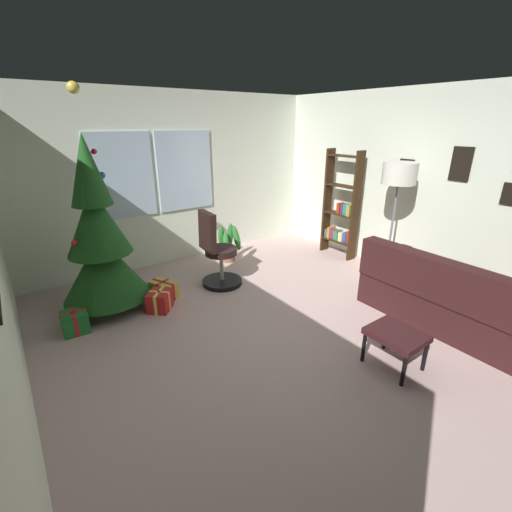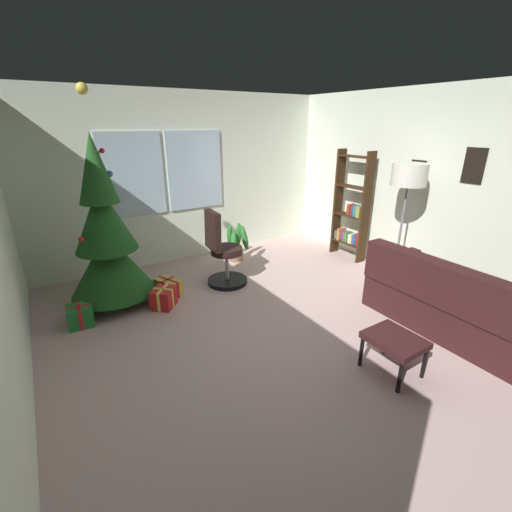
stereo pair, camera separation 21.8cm
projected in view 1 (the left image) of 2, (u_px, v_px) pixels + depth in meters
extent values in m
cube|color=#C4A39F|center=(292.00, 334.00, 3.86)|extent=(4.85, 5.46, 0.10)
cube|color=silver|center=(177.00, 180.00, 5.46)|extent=(4.85, 0.10, 2.60)
cube|color=silver|center=(122.00, 176.00, 4.90)|extent=(0.90, 0.03, 1.20)
cube|color=silver|center=(185.00, 171.00, 5.44)|extent=(0.90, 0.03, 1.20)
cube|color=silver|center=(431.00, 188.00, 4.74)|extent=(0.10, 5.46, 2.60)
cube|color=black|center=(406.00, 169.00, 4.90)|extent=(0.02, 0.21, 0.27)
cube|color=black|center=(461.00, 164.00, 4.31)|extent=(0.02, 0.24, 0.41)
cube|color=#321618|center=(450.00, 307.00, 3.92)|extent=(0.89, 1.91, 0.40)
cube|color=#321618|center=(441.00, 281.00, 3.58)|extent=(0.24, 1.90, 0.44)
cube|color=#321618|center=(387.00, 259.00, 4.48)|extent=(0.85, 0.16, 0.20)
cube|color=red|center=(447.00, 282.00, 3.65)|extent=(0.22, 0.42, 0.41)
cube|color=beige|center=(454.00, 285.00, 3.60)|extent=(0.21, 0.40, 0.42)
cube|color=#A43B39|center=(478.00, 293.00, 3.42)|extent=(0.25, 0.42, 0.42)
cube|color=#321618|center=(397.00, 335.00, 3.16)|extent=(0.40, 0.48, 0.06)
cylinder|color=black|center=(404.00, 371.00, 2.98)|extent=(0.04, 0.04, 0.31)
cylinder|color=black|center=(425.00, 356.00, 3.17)|extent=(0.04, 0.04, 0.31)
cylinder|color=black|center=(364.00, 347.00, 3.29)|extent=(0.04, 0.04, 0.31)
cylinder|color=black|center=(385.00, 335.00, 3.48)|extent=(0.04, 0.04, 0.31)
cylinder|color=#4C331E|center=(110.00, 302.00, 4.28)|extent=(0.12, 0.12, 0.16)
cone|color=#1B4B1B|center=(104.00, 267.00, 4.11)|extent=(0.99, 0.99, 0.76)
cone|color=#1B4B1B|center=(96.00, 221.00, 3.91)|extent=(0.71, 0.71, 0.76)
cone|color=#1B4B1B|center=(87.00, 170.00, 3.70)|extent=(0.44, 0.44, 0.76)
sphere|color=red|center=(74.00, 243.00, 3.71)|extent=(0.06, 0.06, 0.06)
sphere|color=gold|center=(106.00, 205.00, 4.09)|extent=(0.07, 0.07, 0.07)
sphere|color=silver|center=(89.00, 153.00, 3.76)|extent=(0.07, 0.07, 0.07)
sphere|color=blue|center=(102.00, 175.00, 3.87)|extent=(0.08, 0.08, 0.08)
sphere|color=#1E8C4C|center=(103.00, 231.00, 4.27)|extent=(0.06, 0.06, 0.06)
sphere|color=#B21433|center=(94.00, 151.00, 3.73)|extent=(0.06, 0.06, 0.06)
sphere|color=#F2D14C|center=(73.00, 87.00, 3.42)|extent=(0.12, 0.12, 0.12)
cube|color=red|center=(160.00, 301.00, 4.21)|extent=(0.37, 0.37, 0.24)
cube|color=#EAD84C|center=(160.00, 301.00, 4.21)|extent=(0.21, 0.20, 0.25)
cube|color=#EAD84C|center=(160.00, 301.00, 4.21)|extent=(0.22, 0.24, 0.25)
cube|color=#1E722D|center=(75.00, 322.00, 3.77)|extent=(0.28, 0.27, 0.24)
cube|color=red|center=(75.00, 322.00, 3.77)|extent=(0.27, 0.05, 0.24)
cube|color=red|center=(75.00, 322.00, 3.77)|extent=(0.05, 0.26, 0.24)
cube|color=gold|center=(164.00, 290.00, 4.51)|extent=(0.32, 0.40, 0.23)
cube|color=#B21919|center=(164.00, 290.00, 4.51)|extent=(0.18, 0.34, 0.23)
cube|color=#B21919|center=(164.00, 290.00, 4.51)|extent=(0.20, 0.12, 0.23)
cylinder|color=black|center=(222.00, 282.00, 4.93)|extent=(0.56, 0.56, 0.06)
cylinder|color=#B2B2B7|center=(222.00, 266.00, 4.84)|extent=(0.05, 0.05, 0.43)
cylinder|color=black|center=(221.00, 251.00, 4.76)|extent=(0.44, 0.44, 0.09)
cube|color=black|center=(207.00, 232.00, 4.55)|extent=(0.12, 0.40, 0.53)
cube|color=#311E0F|center=(356.00, 208.00, 5.50)|extent=(0.18, 0.04, 1.75)
cube|color=#311E0F|center=(327.00, 201.00, 5.95)|extent=(0.18, 0.04, 1.75)
cube|color=#311E0F|center=(338.00, 241.00, 5.95)|extent=(0.18, 0.56, 0.02)
cube|color=#311E0F|center=(340.00, 214.00, 5.78)|extent=(0.18, 0.56, 0.02)
cube|color=#311E0F|center=(343.00, 186.00, 5.61)|extent=(0.18, 0.56, 0.02)
cube|color=#311E0F|center=(345.00, 156.00, 5.44)|extent=(0.18, 0.56, 0.02)
cube|color=maroon|center=(350.00, 237.00, 5.76)|extent=(0.13, 0.04, 0.21)
cube|color=#244A90|center=(347.00, 237.00, 5.80)|extent=(0.14, 0.06, 0.18)
cube|color=beige|center=(342.00, 237.00, 5.87)|extent=(0.14, 0.08, 0.15)
cube|color=#356F3B|center=(338.00, 235.00, 5.93)|extent=(0.15, 0.08, 0.16)
cube|color=#80297A|center=(335.00, 234.00, 6.01)|extent=(0.13, 0.06, 0.16)
cube|color=#B17234|center=(331.00, 232.00, 6.03)|extent=(0.17, 0.04, 0.20)
cube|color=#465352|center=(329.00, 233.00, 6.10)|extent=(0.15, 0.07, 0.14)
cube|color=olive|center=(351.00, 210.00, 5.59)|extent=(0.17, 0.07, 0.18)
cube|color=#207283|center=(347.00, 209.00, 5.66)|extent=(0.14, 0.08, 0.18)
cube|color=#5E273A|center=(344.00, 209.00, 5.72)|extent=(0.14, 0.05, 0.17)
cube|color=maroon|center=(341.00, 208.00, 5.77)|extent=(0.14, 0.06, 0.17)
cylinder|color=slate|center=(384.00, 279.00, 5.06)|extent=(0.28, 0.28, 0.03)
cylinder|color=slate|center=(391.00, 233.00, 4.81)|extent=(0.03, 0.03, 1.36)
cylinder|color=silver|center=(400.00, 173.00, 4.51)|extent=(0.44, 0.44, 0.28)
cylinder|color=brown|center=(228.00, 255.00, 5.71)|extent=(0.22, 0.22, 0.22)
ellipsoid|color=#2D752F|center=(221.00, 236.00, 5.73)|extent=(0.11, 0.13, 0.36)
ellipsoid|color=#2D752F|center=(226.00, 241.00, 5.58)|extent=(0.18, 0.20, 0.32)
ellipsoid|color=#2D752F|center=(230.00, 235.00, 5.68)|extent=(0.16, 0.17, 0.41)
ellipsoid|color=#2D752F|center=(236.00, 238.00, 5.54)|extent=(0.19, 0.22, 0.42)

